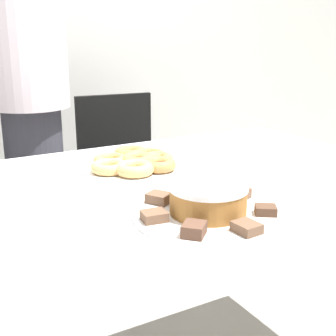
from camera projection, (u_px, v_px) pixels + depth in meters
wall_back at (15, 6)px, 2.50m from camera, size 8.00×0.05×2.60m
table at (160, 213)px, 1.33m from camera, size 1.61×1.02×0.75m
person_standing at (30, 95)px, 2.04m from camera, size 0.34×0.34×1.71m
office_chair_right at (125, 189)px, 2.38m from camera, size 0.49×0.49×0.86m
plate_cake at (208, 214)px, 1.10m from camera, size 0.35×0.35×0.01m
plate_donuts at (139, 167)px, 1.48m from camera, size 0.35×0.35×0.01m
frosted_cake at (208, 198)px, 1.09m from camera, size 0.18×0.18×0.07m
lamington_0 at (194, 229)px, 0.97m from camera, size 0.07×0.07×0.03m
lamington_1 at (248, 227)px, 0.99m from camera, size 0.05×0.06×0.02m
lamington_2 at (266, 210)px, 1.08m from camera, size 0.06×0.06×0.02m
lamington_3 at (241, 193)px, 1.19m from camera, size 0.05×0.05×0.03m
lamington_4 at (196, 190)px, 1.22m from camera, size 0.06×0.07×0.02m
lamington_5 at (159, 198)px, 1.16m from camera, size 0.07×0.07×0.02m
lamington_6 at (154, 216)px, 1.05m from camera, size 0.06×0.05×0.02m
donut_0 at (138, 160)px, 1.47m from camera, size 0.11×0.11×0.04m
donut_1 at (159, 165)px, 1.42m from camera, size 0.11×0.11×0.04m
donut_2 at (157, 159)px, 1.49m from camera, size 0.10×0.10×0.03m
donut_3 at (149, 155)px, 1.54m from camera, size 0.11×0.11×0.03m
donut_4 at (131, 153)px, 1.55m from camera, size 0.11×0.11×0.04m
donut_5 at (111, 160)px, 1.48m from camera, size 0.11×0.11×0.03m
donut_6 at (110, 167)px, 1.40m from camera, size 0.11×0.11×0.03m
donut_7 at (135, 169)px, 1.38m from camera, size 0.12×0.12×0.04m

